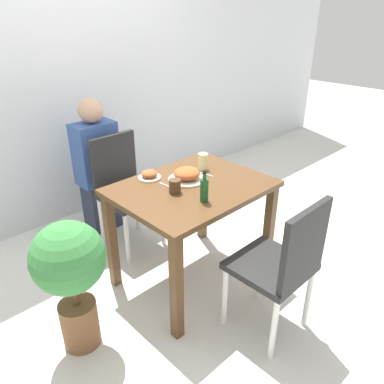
{
  "coord_description": "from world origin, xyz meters",
  "views": [
    {
      "loc": [
        -1.54,
        -1.59,
        1.82
      ],
      "look_at": [
        0.0,
        0.0,
        0.71
      ],
      "focal_mm": 35.0,
      "sensor_mm": 36.0,
      "label": 1
    }
  ],
  "objects_px": {
    "food_plate": "(187,175)",
    "person_figure": "(98,168)",
    "sauce_bottle": "(204,189)",
    "chair_far": "(124,185)",
    "chair_near": "(283,263)",
    "drink_cup": "(174,186)",
    "potted_plant_left": "(70,270)",
    "juice_glass": "(203,162)",
    "side_plate": "(149,175)"
  },
  "relations": [
    {
      "from": "food_plate",
      "to": "person_figure",
      "type": "height_order",
      "value": "person_figure"
    },
    {
      "from": "sauce_bottle",
      "to": "chair_far",
      "type": "bearing_deg",
      "value": 87.11
    },
    {
      "from": "chair_near",
      "to": "sauce_bottle",
      "type": "bearing_deg",
      "value": -77.95
    },
    {
      "from": "chair_far",
      "to": "drink_cup",
      "type": "height_order",
      "value": "chair_far"
    },
    {
      "from": "chair_far",
      "to": "food_plate",
      "type": "xyz_separation_m",
      "value": [
        0.08,
        -0.65,
        0.27
      ]
    },
    {
      "from": "sauce_bottle",
      "to": "potted_plant_left",
      "type": "xyz_separation_m",
      "value": [
        -0.79,
        0.23,
        -0.3
      ]
    },
    {
      "from": "juice_glass",
      "to": "sauce_bottle",
      "type": "height_order",
      "value": "sauce_bottle"
    },
    {
      "from": "potted_plant_left",
      "to": "person_figure",
      "type": "xyz_separation_m",
      "value": [
        0.81,
        1.05,
        0.04
      ]
    },
    {
      "from": "chair_near",
      "to": "food_plate",
      "type": "relative_size",
      "value": 3.6
    },
    {
      "from": "chair_far",
      "to": "person_figure",
      "type": "bearing_deg",
      "value": 94.7
    },
    {
      "from": "chair_near",
      "to": "sauce_bottle",
      "type": "height_order",
      "value": "sauce_bottle"
    },
    {
      "from": "side_plate",
      "to": "sauce_bottle",
      "type": "relative_size",
      "value": 0.75
    },
    {
      "from": "side_plate",
      "to": "potted_plant_left",
      "type": "bearing_deg",
      "value": -161.25
    },
    {
      "from": "juice_glass",
      "to": "side_plate",
      "type": "bearing_deg",
      "value": 159.4
    },
    {
      "from": "sauce_bottle",
      "to": "person_figure",
      "type": "relative_size",
      "value": 0.18
    },
    {
      "from": "side_plate",
      "to": "drink_cup",
      "type": "relative_size",
      "value": 1.79
    },
    {
      "from": "drink_cup",
      "to": "person_figure",
      "type": "relative_size",
      "value": 0.07
    },
    {
      "from": "side_plate",
      "to": "sauce_bottle",
      "type": "bearing_deg",
      "value": -86.23
    },
    {
      "from": "food_plate",
      "to": "drink_cup",
      "type": "relative_size",
      "value": 2.92
    },
    {
      "from": "side_plate",
      "to": "drink_cup",
      "type": "height_order",
      "value": "drink_cup"
    },
    {
      "from": "drink_cup",
      "to": "side_plate",
      "type": "bearing_deg",
      "value": 86.85
    },
    {
      "from": "juice_glass",
      "to": "chair_far",
      "type": "bearing_deg",
      "value": 116.33
    },
    {
      "from": "chair_far",
      "to": "sauce_bottle",
      "type": "bearing_deg",
      "value": -92.89
    },
    {
      "from": "potted_plant_left",
      "to": "person_figure",
      "type": "relative_size",
      "value": 0.7
    },
    {
      "from": "chair_far",
      "to": "potted_plant_left",
      "type": "xyz_separation_m",
      "value": [
        -0.84,
        -0.71,
        0.01
      ]
    },
    {
      "from": "chair_far",
      "to": "person_figure",
      "type": "relative_size",
      "value": 0.78
    },
    {
      "from": "chair_near",
      "to": "drink_cup",
      "type": "height_order",
      "value": "chair_near"
    },
    {
      "from": "side_plate",
      "to": "chair_near",
      "type": "bearing_deg",
      "value": -81.94
    },
    {
      "from": "chair_near",
      "to": "sauce_bottle",
      "type": "relative_size",
      "value": 4.42
    },
    {
      "from": "juice_glass",
      "to": "potted_plant_left",
      "type": "bearing_deg",
      "value": -174.14
    },
    {
      "from": "chair_far",
      "to": "juice_glass",
      "type": "bearing_deg",
      "value": -63.67
    },
    {
      "from": "side_plate",
      "to": "juice_glass",
      "type": "height_order",
      "value": "juice_glass"
    },
    {
      "from": "side_plate",
      "to": "person_figure",
      "type": "xyz_separation_m",
      "value": [
        0.05,
        0.79,
        -0.2
      ]
    },
    {
      "from": "potted_plant_left",
      "to": "person_figure",
      "type": "distance_m",
      "value": 1.33
    },
    {
      "from": "person_figure",
      "to": "food_plate",
      "type": "bearing_deg",
      "value": -83.57
    },
    {
      "from": "food_plate",
      "to": "side_plate",
      "type": "height_order",
      "value": "food_plate"
    },
    {
      "from": "drink_cup",
      "to": "person_figure",
      "type": "height_order",
      "value": "person_figure"
    },
    {
      "from": "side_plate",
      "to": "sauce_bottle",
      "type": "xyz_separation_m",
      "value": [
        0.03,
        -0.49,
        0.06
      ]
    },
    {
      "from": "juice_glass",
      "to": "person_figure",
      "type": "relative_size",
      "value": 0.1
    },
    {
      "from": "drink_cup",
      "to": "juice_glass",
      "type": "relative_size",
      "value": 0.73
    },
    {
      "from": "sauce_bottle",
      "to": "potted_plant_left",
      "type": "distance_m",
      "value": 0.88
    },
    {
      "from": "chair_near",
      "to": "side_plate",
      "type": "bearing_deg",
      "value": -81.94
    },
    {
      "from": "potted_plant_left",
      "to": "sauce_bottle",
      "type": "bearing_deg",
      "value": -16.41
    },
    {
      "from": "person_figure",
      "to": "chair_near",
      "type": "bearing_deg",
      "value": -87.13
    },
    {
      "from": "drink_cup",
      "to": "juice_glass",
      "type": "height_order",
      "value": "juice_glass"
    },
    {
      "from": "juice_glass",
      "to": "person_figure",
      "type": "bearing_deg",
      "value": 109.06
    },
    {
      "from": "sauce_bottle",
      "to": "potted_plant_left",
      "type": "relative_size",
      "value": 0.25
    },
    {
      "from": "drink_cup",
      "to": "person_figure",
      "type": "xyz_separation_m",
      "value": [
        0.07,
        1.07,
        -0.22
      ]
    },
    {
      "from": "potted_plant_left",
      "to": "chair_far",
      "type": "bearing_deg",
      "value": 40.39
    },
    {
      "from": "side_plate",
      "to": "drink_cup",
      "type": "distance_m",
      "value": 0.28
    }
  ]
}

